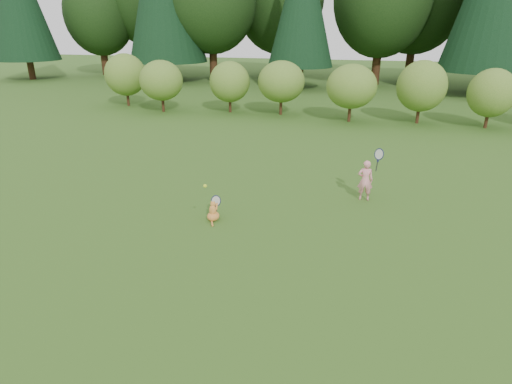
% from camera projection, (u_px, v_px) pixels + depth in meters
% --- Properties ---
extents(ground, '(100.00, 100.00, 0.00)m').
position_uv_depth(ground, '(237.00, 235.00, 9.05)').
color(ground, '#235618').
rests_on(ground, ground).
extents(shrub_row, '(28.00, 3.00, 2.80)m').
position_uv_depth(shrub_row, '(317.00, 87.00, 20.25)').
color(shrub_row, '#4C7424').
rests_on(shrub_row, ground).
extents(child, '(0.59, 0.38, 1.56)m').
position_uv_depth(child, '(366.00, 179.00, 10.70)').
color(child, pink).
rests_on(child, ground).
extents(cat, '(0.31, 0.61, 0.64)m').
position_uv_depth(cat, '(213.00, 210.00, 9.68)').
color(cat, '#C17125').
rests_on(cat, ground).
extents(tennis_ball, '(0.07, 0.07, 0.07)m').
position_uv_depth(tennis_ball, '(205.00, 186.00, 8.70)').
color(tennis_ball, '#C1EC1B').
rests_on(tennis_ball, ground).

